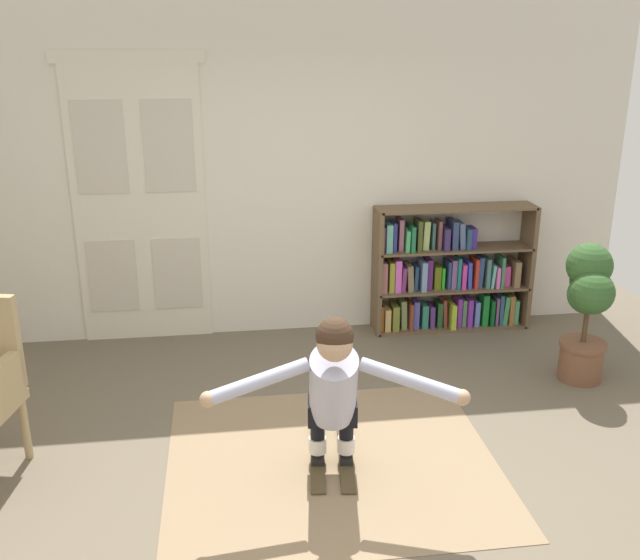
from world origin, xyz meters
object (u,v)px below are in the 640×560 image
at_px(bookshelf, 446,276).
at_px(skis_pair, 332,456).
at_px(potted_plant, 587,303).
at_px(person_skier, 333,385).

relative_size(bookshelf, skis_pair, 1.88).
height_order(potted_plant, person_skier, person_skier).
xyz_separation_m(bookshelf, person_skier, (-1.38, -2.23, 0.15)).
distance_m(potted_plant, skis_pair, 2.34).
distance_m(bookshelf, skis_pair, 2.47).
relative_size(bookshelf, person_skier, 0.98).
bearing_deg(skis_pair, potted_plant, 22.14).
bearing_deg(potted_plant, skis_pair, -157.86).
height_order(potted_plant, skis_pair, potted_plant).
bearing_deg(potted_plant, person_skier, -153.19).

